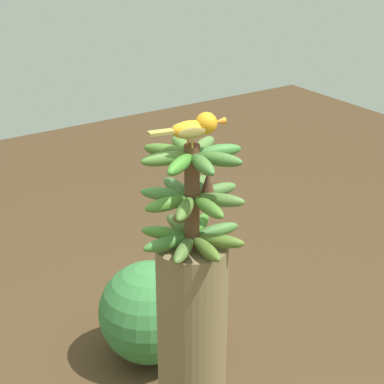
{
  "coord_description": "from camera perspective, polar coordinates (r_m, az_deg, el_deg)",
  "views": [
    {
      "loc": [
        0.91,
        1.37,
        1.9
      ],
      "look_at": [
        0.0,
        0.0,
        1.17
      ],
      "focal_mm": 61.74,
      "sensor_mm": 36.0,
      "label": 1
    }
  ],
  "objects": [
    {
      "name": "banana_bunch",
      "position": [
        1.81,
        0.0,
        -0.44
      ],
      "size": [
        0.3,
        0.3,
        0.3
      ],
      "color": "brown",
      "rests_on": "banana_tree"
    },
    {
      "name": "perched_bird",
      "position": [
        1.73,
        0.38,
        5.64
      ],
      "size": [
        0.21,
        0.08,
        0.09
      ],
      "color": "#C68933",
      "rests_on": "banana_bunch"
    },
    {
      "name": "tropical_shrub",
      "position": [
        2.94,
        -3.64,
        -10.32
      ],
      "size": [
        0.45,
        0.45,
        0.47
      ],
      "color": "brown",
      "rests_on": "ground"
    }
  ]
}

